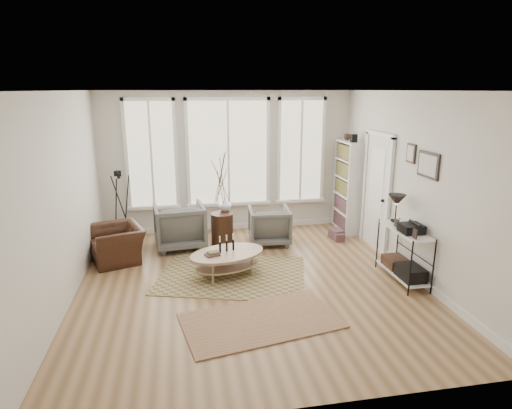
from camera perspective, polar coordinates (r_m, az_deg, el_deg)
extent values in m
plane|color=#A27B52|center=(6.77, -0.78, -10.43)|extent=(5.50, 5.50, 0.00)
plane|color=white|center=(6.11, -0.88, 14.94)|extent=(5.50, 5.50, 0.00)
cube|color=silver|center=(8.95, -3.71, 5.64)|extent=(5.20, 0.04, 2.90)
cube|color=silver|center=(3.73, 6.16, -8.20)|extent=(5.20, 0.04, 2.90)
cube|color=silver|center=(6.41, -24.42, 0.49)|extent=(0.04, 5.50, 2.90)
cube|color=silver|center=(7.17, 20.16, 2.36)|extent=(0.04, 5.50, 2.90)
cube|color=white|center=(9.27, -3.56, -2.87)|extent=(5.10, 0.04, 0.12)
cube|color=white|center=(7.57, 19.11, -7.96)|extent=(0.03, 5.40, 0.12)
cube|color=tan|center=(8.90, -3.72, 6.89)|extent=(1.60, 0.03, 2.10)
cube|color=tan|center=(8.87, -13.79, 6.46)|extent=(0.90, 0.03, 2.10)
cube|color=tan|center=(9.21, 5.98, 7.11)|extent=(0.90, 0.03, 2.10)
cube|color=white|center=(8.88, -3.71, 6.88)|extent=(1.74, 0.06, 2.24)
cube|color=white|center=(8.85, -13.79, 6.44)|extent=(1.04, 0.06, 2.24)
cube|color=white|center=(9.19, 6.02, 7.10)|extent=(1.04, 0.06, 2.24)
cube|color=white|center=(9.08, -3.58, 0.10)|extent=(4.10, 0.12, 0.06)
cube|color=white|center=(8.23, 15.80, 1.41)|extent=(0.04, 0.88, 2.10)
cube|color=white|center=(8.17, 15.80, 3.11)|extent=(0.01, 0.55, 1.20)
cube|color=white|center=(7.80, 17.25, 0.56)|extent=(0.06, 0.08, 2.18)
cube|color=white|center=(8.65, 14.32, 2.17)|extent=(0.06, 0.08, 2.18)
cube|color=white|center=(8.05, 16.26, 8.97)|extent=(0.06, 1.06, 0.08)
sphere|color=black|center=(7.93, 16.51, 0.49)|extent=(0.06, 0.06, 0.06)
cube|color=white|center=(8.78, 13.04, 1.76)|extent=(0.30, 0.03, 1.90)
cube|color=white|center=(9.52, 11.13, 2.89)|extent=(0.30, 0.03, 1.90)
cube|color=white|center=(9.20, 12.91, 2.38)|extent=(0.02, 0.85, 1.90)
cube|color=white|center=(9.15, 12.05, 2.35)|extent=(0.30, 0.81, 1.90)
cube|color=brown|center=(9.15, 12.05, 2.35)|extent=(0.24, 0.75, 1.76)
cube|color=black|center=(8.80, 12.90, 8.62)|extent=(0.12, 0.10, 0.16)
sphere|color=#371E12|center=(9.12, 12.04, 8.82)|extent=(0.14, 0.14, 0.14)
cube|color=white|center=(7.21, 18.86, -8.59)|extent=(0.37, 1.07, 0.03)
cube|color=white|center=(6.97, 19.35, -3.30)|extent=(0.37, 1.07, 0.02)
cylinder|color=black|center=(6.59, 19.91, -8.08)|extent=(0.02, 0.02, 0.85)
cylinder|color=black|center=(6.77, 22.58, -7.72)|extent=(0.02, 0.02, 0.85)
cylinder|color=black|center=(7.45, 15.90, -5.04)|extent=(0.02, 0.02, 0.85)
cylinder|color=black|center=(7.61, 18.35, -4.80)|extent=(0.02, 0.02, 0.85)
cylinder|color=black|center=(7.24, 18.05, -2.04)|extent=(0.14, 0.14, 0.02)
cylinder|color=black|center=(7.21, 18.14, -0.98)|extent=(0.02, 0.02, 0.30)
cone|color=black|center=(7.16, 18.27, 0.56)|extent=(0.28, 0.28, 0.18)
cube|color=black|center=(6.82, 20.02, -3.00)|extent=(0.32, 0.30, 0.13)
cube|color=black|center=(6.97, 19.92, -8.53)|extent=(0.32, 0.45, 0.20)
cube|color=#371E12|center=(7.35, 18.10, -7.29)|extent=(0.32, 0.40, 0.16)
cube|color=black|center=(6.55, 20.43, -3.69)|extent=(0.02, 0.10, 0.14)
cube|color=black|center=(7.00, 18.22, -2.40)|extent=(0.02, 0.10, 0.12)
cube|color=black|center=(6.75, 22.00, 4.90)|extent=(0.03, 0.52, 0.38)
cube|color=silver|center=(6.74, 21.89, 4.90)|extent=(0.01, 0.44, 0.30)
cube|color=black|center=(7.16, 19.99, 6.43)|extent=(0.03, 0.24, 0.30)
cube|color=silver|center=(7.15, 19.88, 6.43)|extent=(0.01, 0.18, 0.24)
cube|color=brown|center=(7.06, -3.16, -9.28)|extent=(2.69, 2.30, 0.01)
cube|color=brown|center=(5.76, 0.65, -15.19)|extent=(2.17, 1.47, 0.01)
ellipsoid|color=tan|center=(6.99, -3.83, -8.03)|extent=(1.22, 0.98, 0.03)
ellipsoid|color=tan|center=(6.91, -3.86, -6.53)|extent=(1.43, 1.15, 0.04)
cylinder|color=tan|center=(6.78, -6.57, -8.84)|extent=(0.04, 0.04, 0.35)
cylinder|color=tan|center=(6.85, -0.75, -8.48)|extent=(0.04, 0.04, 0.35)
cylinder|color=tan|center=(7.14, -6.78, -7.57)|extent=(0.04, 0.04, 0.35)
cylinder|color=tan|center=(7.21, -1.27, -7.25)|extent=(0.04, 0.04, 0.35)
cylinder|color=black|center=(6.91, -4.90, -5.60)|extent=(0.04, 0.04, 0.18)
cylinder|color=black|center=(6.92, -3.93, -5.54)|extent=(0.04, 0.04, 0.18)
cylinder|color=black|center=(6.93, -2.95, -5.49)|extent=(0.04, 0.04, 0.18)
cube|color=#334E27|center=(6.79, -5.78, -6.52)|extent=(0.22, 0.16, 0.06)
imported|color=#62625E|center=(8.22, -10.15, -2.79)|extent=(1.00, 1.03, 0.85)
imported|color=#62625E|center=(8.31, 1.78, -2.83)|extent=(0.83, 0.85, 0.72)
cylinder|color=#371E12|center=(8.25, -4.53, -3.31)|extent=(0.42, 0.42, 0.64)
imported|color=silver|center=(8.29, -4.15, 0.04)|extent=(0.28, 0.28, 0.26)
imported|color=#371E12|center=(7.89, -18.05, -4.99)|extent=(1.17, 1.10, 0.61)
cylinder|color=black|center=(8.56, -17.84, 3.52)|extent=(0.06, 0.06, 0.06)
cube|color=black|center=(8.55, -17.88, 3.98)|extent=(0.16, 0.13, 0.10)
cylinder|color=black|center=(8.47, -17.95, 3.87)|extent=(0.06, 0.08, 0.06)
cube|color=brown|center=(8.80, 10.64, -3.90)|extent=(0.28, 0.33, 0.18)
cube|color=brown|center=(8.69, 10.94, -4.27)|extent=(0.19, 0.24, 0.15)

